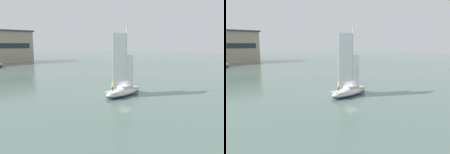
% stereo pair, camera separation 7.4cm
% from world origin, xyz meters
% --- Properties ---
extents(ground_plane, '(400.00, 400.00, 0.00)m').
position_xyz_m(ground_plane, '(0.00, 0.00, 0.00)').
color(ground_plane, slate).
extents(sailboat_main, '(8.79, 3.13, 11.85)m').
position_xyz_m(sailboat_main, '(0.01, 0.00, 0.96)').
color(sailboat_main, silver).
rests_on(sailboat_main, ground).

